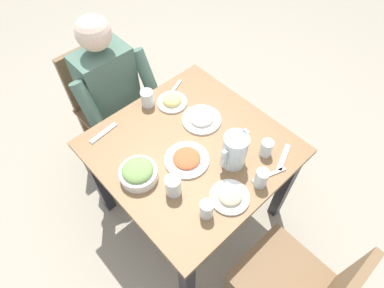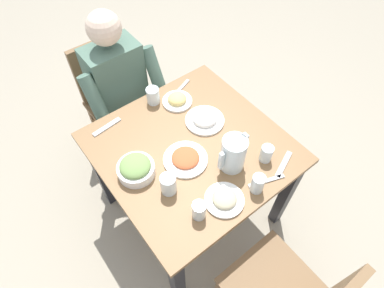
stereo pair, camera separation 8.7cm
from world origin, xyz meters
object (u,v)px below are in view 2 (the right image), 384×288
Objects in this scene: water_glass_by_pitcher at (258,184)px; dining_table at (191,159)px; plate_beans at (224,199)px; water_glass_near_right at (168,184)px; water_pitcher at (233,154)px; plate_fries at (177,100)px; plate_yoghurt at (205,119)px; water_glass_center at (153,96)px; diner_near at (126,97)px; water_glass_far_left at (199,210)px; salad_bowl at (136,168)px; water_glass_near_left at (266,154)px; plate_rice_curry at (185,159)px; chair_near at (115,95)px.

dining_table is at bearing -77.25° from water_glass_by_pitcher.
water_glass_near_right is (0.17, -0.20, 0.04)m from plate_beans.
water_glass_by_pitcher is (-0.00, 0.17, -0.04)m from water_pitcher.
plate_yoghurt is (-0.03, 0.21, 0.00)m from plate_fries.
water_glass_by_pitcher is at bearing 94.75° from water_glass_center.
plate_fries is at bearing 140.53° from water_glass_center.
water_glass_center is at bearing -97.40° from plate_beans.
diner_near is 0.37m from plate_fries.
plate_fries is at bearing -94.76° from water_pitcher.
water_glass_far_left reaches higher than plate_beans.
water_pitcher is 0.89× the size of plate_yoghurt.
water_glass_near_right is (-0.07, 0.17, 0.01)m from salad_bowl.
water_glass_center is (0.10, -0.09, 0.03)m from plate_fries.
diner_near is 1.00m from water_glass_by_pitcher.
water_glass_near_left is at bearing -170.95° from plate_beans.
plate_yoghurt is 1.17× the size of plate_beans.
plate_rice_curry is 2.17× the size of water_glass_by_pitcher.
dining_table is 1.05× the size of chair_near.
plate_beans is at bearing 38.96° from water_pitcher.
water_glass_by_pitcher is (-0.13, 1.19, 0.29)m from chair_near.
diner_near is at bearing -72.85° from water_glass_center.
water_glass_far_left is at bearing 81.91° from chair_near.
water_glass_near_right reaches higher than plate_yoghurt.
plate_beans is at bearing 72.65° from plate_fries.
chair_near is at bearing -82.71° from water_pitcher.
plate_yoghurt is at bearing -131.79° from water_glass_far_left.
salad_bowl reaches higher than plate_beans.
water_glass_far_left is 0.90× the size of water_glass_near_right.
water_glass_by_pitcher is (-0.39, 0.42, 0.01)m from salad_bowl.
water_pitcher is (-0.13, 1.02, 0.34)m from chair_near.
plate_rice_curry reaches higher than dining_table.
water_glass_by_pitcher is 0.30m from water_glass_far_left.
plate_rice_curry is 0.45m from water_glass_center.
water_glass_center is at bearing -85.25° from water_glass_by_pitcher.
plate_rice_curry is 0.30m from water_glass_far_left.
plate_fries and plate_yoghurt have the same top height.
chair_near reaches higher than plate_rice_curry.
water_pitcher is 0.31m from water_glass_far_left.
plate_rice_curry is 1.04× the size of plate_yoghurt.
plate_yoghurt is at bearing 105.90° from chair_near.
water_glass_near_left is (-0.08, 0.37, 0.03)m from plate_yoghurt.
plate_beans is 0.14m from water_glass_far_left.
water_glass_near_right is (0.36, 0.43, 0.04)m from plate_fries.
plate_yoghurt is 2.24× the size of water_glass_center.
water_glass_by_pitcher is 1.06× the size of water_glass_far_left.
plate_fries is (-0.17, 0.51, 0.26)m from chair_near.
water_glass_by_pitcher is at bearing 96.32° from chair_near.
water_glass_near_left is (-0.22, 0.67, -0.00)m from water_glass_center.
dining_table is at bearing -49.91° from water_glass_near_left.
water_glass_near_right is at bearing -12.79° from water_pitcher.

